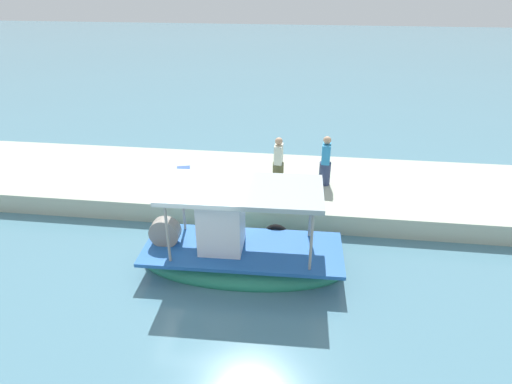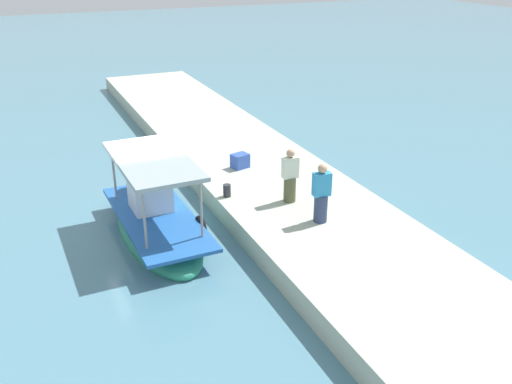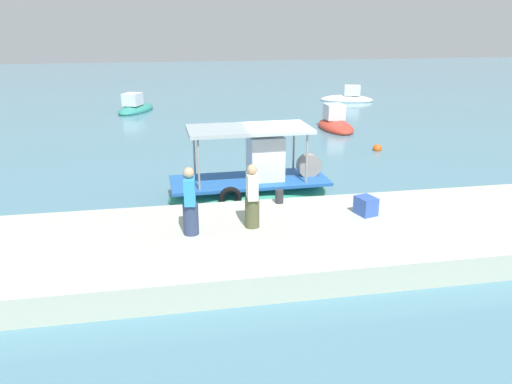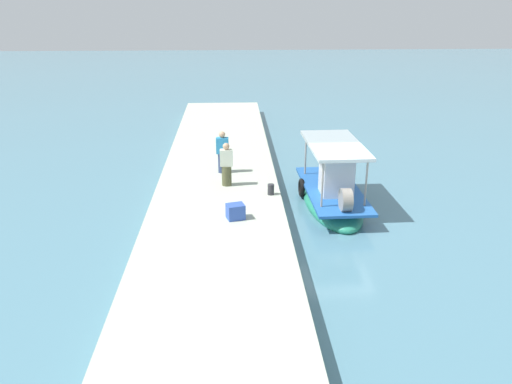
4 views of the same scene
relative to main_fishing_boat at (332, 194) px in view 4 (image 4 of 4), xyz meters
The scene contains 7 objects.
ground_plane 1.20m from the main_fishing_boat, ahead, with size 120.00×120.00×0.00m, color teal.
dock_quay 4.47m from the main_fishing_boat, 75.72° to the right, with size 36.00×4.67×0.66m, color #B4BDA7.
main_fishing_boat is the anchor object (origin of this frame).
fisherman_near_bollard 4.14m from the main_fishing_boat, 99.98° to the right, with size 0.39×0.48×1.67m.
fisherman_by_crate 4.82m from the main_fishing_boat, 118.70° to the right, with size 0.41×0.51×1.72m.
mooring_bollard 2.42m from the main_fishing_boat, 80.70° to the right, with size 0.24×0.24×0.39m, color #2D2D33.
cargo_crate 4.47m from the main_fishing_boat, 55.65° to the right, with size 0.56×0.45×0.50m, color #3355B4.
Camera 4 is at (16.98, -3.84, 7.53)m, focal length 36.46 mm.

